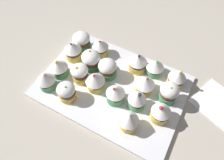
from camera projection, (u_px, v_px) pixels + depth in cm
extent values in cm
cube|color=#B2A899|center=(112.00, 89.00, 71.20)|extent=(180.00, 180.00, 3.00)
cube|color=silver|center=(112.00, 86.00, 69.47)|extent=(47.51, 33.44, 1.20)
cylinder|color=#EFC651|center=(175.00, 81.00, 68.36)|extent=(5.65, 5.65, 2.41)
cylinder|color=brown|center=(177.00, 78.00, 66.90)|extent=(5.42, 5.42, 1.16)
cone|color=white|center=(179.00, 74.00, 64.99)|extent=(5.73, 5.73, 3.46)
sphere|color=#EAD64C|center=(181.00, 72.00, 63.56)|extent=(0.91, 0.91, 0.91)
cylinder|color=#4C9E6B|center=(154.00, 71.00, 70.97)|extent=(5.49, 5.49, 2.21)
cylinder|color=brown|center=(155.00, 68.00, 69.63)|extent=(4.86, 4.86, 1.05)
cone|color=white|center=(156.00, 64.00, 67.97)|extent=(6.02, 6.02, 2.97)
sphere|color=#4CB266|center=(157.00, 62.00, 66.82)|extent=(0.97, 0.97, 0.97)
cylinder|color=#EFC651|center=(137.00, 66.00, 72.02)|extent=(6.19, 6.19, 2.45)
cylinder|color=brown|center=(138.00, 63.00, 70.52)|extent=(5.77, 5.77, 1.21)
cone|color=white|center=(138.00, 59.00, 68.69)|extent=(6.30, 6.30, 3.22)
sphere|color=#333338|center=(139.00, 56.00, 67.41)|extent=(0.96, 0.96, 0.96)
cylinder|color=#EFC651|center=(101.00, 51.00, 75.96)|extent=(5.45, 5.45, 2.56)
cylinder|color=brown|center=(100.00, 48.00, 74.45)|extent=(5.13, 5.13, 1.09)
cone|color=white|center=(100.00, 44.00, 72.81)|extent=(5.92, 5.92, 2.91)
sphere|color=red|center=(99.00, 42.00, 71.56)|extent=(0.73, 0.73, 0.73)
cylinder|color=#4C9E6B|center=(82.00, 45.00, 77.74)|extent=(6.12, 6.12, 2.40)
cylinder|color=brown|center=(82.00, 42.00, 76.14)|extent=(5.73, 5.73, 1.48)
ellipsoid|color=white|center=(81.00, 38.00, 74.62)|extent=(6.35, 6.35, 3.68)
cylinder|color=#4C9E6B|center=(167.00, 97.00, 65.03)|extent=(5.30, 5.30, 2.40)
cylinder|color=brown|center=(168.00, 94.00, 63.42)|extent=(4.85, 4.85, 1.51)
ellipsoid|color=white|center=(170.00, 90.00, 61.71)|extent=(5.84, 5.84, 4.38)
sphere|color=#EAD64C|center=(171.00, 88.00, 59.72)|extent=(0.80, 0.80, 0.80)
cylinder|color=#EFC651|center=(144.00, 88.00, 66.89)|extent=(5.73, 5.73, 2.31)
cylinder|color=brown|center=(144.00, 85.00, 65.41)|extent=(5.43, 5.43, 1.28)
cone|color=white|center=(145.00, 81.00, 63.62)|extent=(6.36, 6.36, 3.07)
sphere|color=red|center=(147.00, 79.00, 62.48)|extent=(0.82, 0.82, 0.82)
cylinder|color=#4C9E6B|center=(108.00, 72.00, 70.46)|extent=(6.06, 6.06, 2.43)
cylinder|color=brown|center=(107.00, 69.00, 69.02)|extent=(5.56, 5.56, 1.08)
ellipsoid|color=white|center=(107.00, 66.00, 67.52)|extent=(6.15, 6.15, 4.26)
cylinder|color=#4C9E6B|center=(92.00, 65.00, 72.18)|extent=(5.91, 5.91, 2.67)
cylinder|color=brown|center=(91.00, 61.00, 70.46)|extent=(5.59, 5.59, 1.51)
ellipsoid|color=white|center=(91.00, 57.00, 68.76)|extent=(6.37, 6.37, 4.40)
sphere|color=red|center=(90.00, 51.00, 67.43)|extent=(0.81, 0.81, 0.81)
cylinder|color=#EFC651|center=(74.00, 55.00, 74.87)|extent=(5.97, 5.97, 2.61)
cylinder|color=brown|center=(73.00, 51.00, 73.20)|extent=(5.56, 5.56, 1.45)
cone|color=white|center=(72.00, 47.00, 71.34)|extent=(6.25, 6.25, 3.05)
sphere|color=#333338|center=(71.00, 44.00, 70.11)|extent=(0.69, 0.69, 0.69)
cylinder|color=#EFC651|center=(159.00, 115.00, 61.25)|extent=(5.57, 5.57, 2.64)
cylinder|color=brown|center=(161.00, 113.00, 59.65)|extent=(5.15, 5.15, 1.27)
cone|color=white|center=(162.00, 109.00, 57.95)|extent=(5.81, 5.81, 2.85)
sphere|color=red|center=(161.00, 108.00, 56.82)|extent=(1.13, 1.13, 1.13)
cylinder|color=#4C9E6B|center=(136.00, 103.00, 63.71)|extent=(5.32, 5.32, 2.38)
cylinder|color=brown|center=(137.00, 100.00, 62.16)|extent=(4.97, 4.97, 1.38)
cone|color=white|center=(138.00, 96.00, 60.19)|extent=(5.65, 5.65, 3.41)
sphere|color=#333338|center=(140.00, 95.00, 58.76)|extent=(1.20, 1.20, 1.20)
cylinder|color=#4C9E6B|center=(115.00, 97.00, 64.75)|extent=(5.72, 5.72, 2.76)
cylinder|color=brown|center=(115.00, 94.00, 63.15)|extent=(5.27, 5.27, 1.12)
cone|color=white|center=(116.00, 91.00, 61.51)|extent=(5.91, 5.91, 2.85)
sphere|color=red|center=(114.00, 89.00, 60.31)|extent=(0.83, 0.83, 0.83)
cylinder|color=#EFC651|center=(96.00, 85.00, 67.55)|extent=(5.70, 5.70, 2.35)
cylinder|color=brown|center=(95.00, 82.00, 66.05)|extent=(5.22, 5.22, 1.30)
cone|color=white|center=(95.00, 78.00, 64.05)|extent=(6.34, 6.34, 3.56)
sphere|color=red|center=(94.00, 76.00, 62.42)|extent=(0.83, 0.83, 0.83)
cylinder|color=#EFC651|center=(81.00, 77.00, 69.29)|extent=(5.30, 5.30, 2.58)
cylinder|color=brown|center=(80.00, 73.00, 67.63)|extent=(4.91, 4.91, 1.46)
ellipsoid|color=white|center=(79.00, 70.00, 66.22)|extent=(5.77, 5.77, 3.30)
sphere|color=#EAD64C|center=(76.00, 68.00, 64.81)|extent=(1.01, 1.01, 1.01)
cylinder|color=#4C9E6B|center=(60.00, 71.00, 70.62)|extent=(5.64, 5.64, 2.59)
cylinder|color=brown|center=(59.00, 68.00, 69.14)|extent=(5.20, 5.20, 1.02)
cone|color=white|center=(58.00, 64.00, 67.44)|extent=(6.15, 6.15, 3.11)
sphere|color=#EAD64C|center=(56.00, 62.00, 66.16)|extent=(1.16, 1.16, 1.16)
cylinder|color=#EFC651|center=(128.00, 124.00, 59.69)|extent=(5.24, 5.24, 2.76)
cylinder|color=brown|center=(129.00, 121.00, 58.11)|extent=(4.74, 4.74, 1.07)
cone|color=white|center=(129.00, 118.00, 56.28)|extent=(5.82, 5.82, 3.40)
cylinder|color=#EFC651|center=(68.00, 95.00, 65.53)|extent=(5.61, 5.61, 2.20)
cylinder|color=brown|center=(67.00, 92.00, 64.13)|extent=(5.12, 5.12, 1.21)
ellipsoid|color=white|center=(66.00, 89.00, 62.72)|extent=(5.80, 5.80, 3.69)
sphere|color=#4CB266|center=(65.00, 87.00, 61.12)|extent=(0.76, 0.76, 0.76)
cylinder|color=#4C9E6B|center=(48.00, 84.00, 67.68)|extent=(5.48, 5.48, 2.57)
cylinder|color=brown|center=(47.00, 81.00, 66.21)|extent=(5.24, 5.24, 1.00)
cone|color=white|center=(45.00, 77.00, 64.37)|extent=(6.11, 6.11, 3.46)
sphere|color=pink|center=(44.00, 75.00, 62.80)|extent=(0.65, 0.65, 0.65)
cube|color=white|center=(219.00, 104.00, 65.99)|extent=(18.50, 17.83, 0.60)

